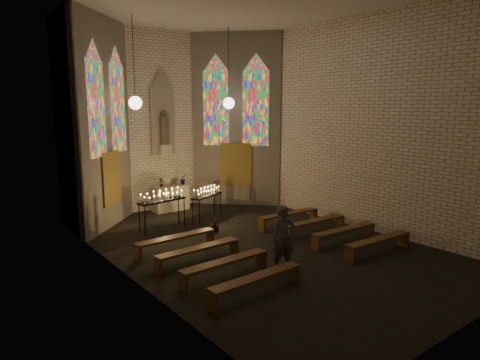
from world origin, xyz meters
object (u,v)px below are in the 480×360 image
(aisle_flower_pot, at_px, (215,225))
(visitor, at_px, (284,239))
(altar, at_px, (170,198))
(votive_stand_left, at_px, (162,198))
(votive_stand_right, at_px, (207,193))

(aisle_flower_pot, bearing_deg, visitor, -97.68)
(altar, bearing_deg, votive_stand_left, -123.87)
(votive_stand_right, xyz_separation_m, visitor, (-1.19, -5.36, -0.12))
(visitor, bearing_deg, aisle_flower_pot, 107.01)
(altar, height_order, aisle_flower_pot, altar)
(aisle_flower_pot, relative_size, visitor, 0.27)
(altar, bearing_deg, aisle_flower_pot, -93.70)
(votive_stand_right, bearing_deg, votive_stand_left, 161.65)
(altar, bearing_deg, visitor, -95.78)
(votive_stand_left, bearing_deg, altar, 47.64)
(aisle_flower_pot, bearing_deg, votive_stand_left, 132.74)
(aisle_flower_pot, distance_m, visitor, 3.91)
(aisle_flower_pot, xyz_separation_m, votive_stand_right, (0.67, 1.53, 0.74))
(altar, height_order, votive_stand_left, votive_stand_left)
(aisle_flower_pot, xyz_separation_m, votive_stand_left, (-1.23, 1.33, 0.85))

